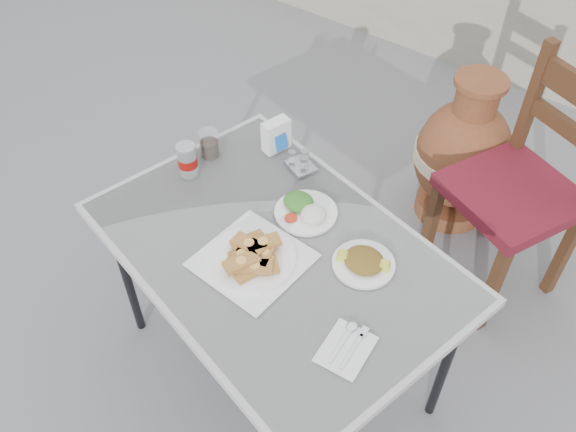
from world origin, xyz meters
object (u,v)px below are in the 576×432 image
Objects in this scene: cola_glass at (209,145)px; chair at (522,186)px; terracotta_urn at (462,156)px; condiment_caddy at (301,163)px; pide_plate at (252,254)px; napkin_holder at (276,135)px; salad_rice_plate at (305,209)px; salad_chopped_plate at (364,262)px; soda_can at (187,160)px; cafe_table at (275,258)px.

chair reaches higher than cola_glass.
chair is at bearing -35.16° from terracotta_urn.
cola_glass is at bearing -154.77° from condiment_caddy.
napkin_holder is at bearing 120.37° from pide_plate.
salad_rice_plate is (0.01, 0.27, -0.01)m from pide_plate.
chair reaches higher than condiment_caddy.
cola_glass is at bearing 172.18° from salad_chopped_plate.
terracotta_urn is at bearing 83.01° from pide_plate.
salad_chopped_plate is (0.29, 0.19, -0.01)m from pide_plate.
condiment_caddy is at bearing 41.68° from soda_can.
napkin_holder reaches higher than salad_rice_plate.
condiment_caddy is (-0.43, 0.25, 0.01)m from salad_chopped_plate.
pide_plate is 1.52× the size of salad_rice_plate.
napkin_holder is at bearing 46.59° from cola_glass.
terracotta_urn is (0.61, 1.01, -0.41)m from cola_glass.
pide_plate is 0.47m from soda_can.
cafe_table is at bearing -24.22° from cola_glass.
soda_can reaches higher than cafe_table.
cola_glass is (-0.74, 0.10, 0.03)m from salad_chopped_plate.
cafe_table is 12.72× the size of cola_glass.
cola_glass reaches higher than salad_chopped_plate.
cafe_table is 10.45× the size of condiment_caddy.
chair is 0.45m from terracotta_urn.
napkin_holder is (-0.30, 0.39, 0.11)m from cafe_table.
condiment_caddy is 0.92m from chair.
salad_rice_plate is at bearing -98.20° from terracotta_urn.
cafe_table is 6.82× the size of salad_chopped_plate.
soda_can is at bearing -112.83° from chair.
pide_plate is 0.54m from cola_glass.
napkin_holder is at bearing -119.22° from chair.
condiment_caddy reaches higher than cafe_table.
salad_chopped_plate is (0.26, 0.11, 0.07)m from cafe_table.
soda_can is 0.34m from napkin_holder.
chair is (0.95, 0.77, -0.23)m from cola_glass.
napkin_holder is 0.16× the size of terracotta_urn.
pide_plate is at bearing -72.33° from condiment_caddy.
napkin_holder is at bearing 143.99° from salad_rice_plate.
napkin_holder is (-0.28, 0.48, 0.03)m from pide_plate.
pide_plate is at bearing -21.60° from soda_can.
salad_rice_plate is 0.29m from salad_chopped_plate.
cafe_table is 0.40m from condiment_caddy.
soda_can is at bearing -85.83° from cola_glass.
salad_chopped_plate is at bearing -14.40° from salad_rice_plate.
napkin_holder is (-0.29, 0.21, 0.04)m from salad_rice_plate.
pide_plate is at bearing -45.39° from napkin_holder.
salad_chopped_plate reaches higher than cafe_table.
soda_can reaches higher than pide_plate.
cola_glass is at bearing -119.17° from napkin_holder.
terracotta_urn is at bearing 70.79° from condiment_caddy.
cafe_table is 10.86× the size of napkin_holder.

